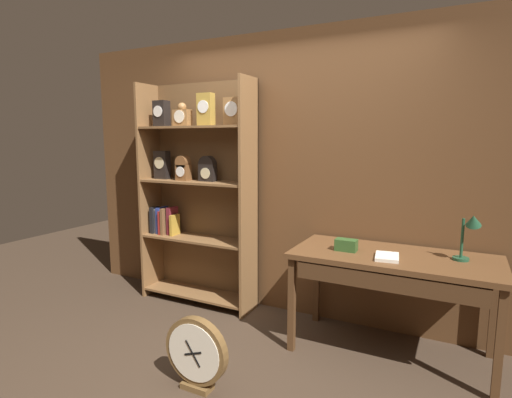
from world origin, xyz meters
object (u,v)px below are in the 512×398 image
object	(u,v)px
bookshelf	(195,190)
toolbox_small	(346,245)
open_repair_manual	(387,257)
round_clock_large	(196,353)
workbench	(393,266)
desk_lamp	(470,231)

from	to	relation	value
bookshelf	toolbox_small	bearing A→B (deg)	-8.95
bookshelf	open_repair_manual	bearing A→B (deg)	-9.52
toolbox_small	bookshelf	bearing A→B (deg)	171.05
bookshelf	toolbox_small	distance (m)	1.64
bookshelf	open_repair_manual	xyz separation A→B (m)	(1.91, -0.32, -0.34)
open_repair_manual	round_clock_large	xyz separation A→B (m)	(-1.02, -0.92, -0.54)
bookshelf	toolbox_small	size ratio (longest dim) A/B	13.48
workbench	desk_lamp	xyz separation A→B (m)	(0.48, 0.07, 0.31)
bookshelf	workbench	bearing A→B (deg)	-6.57
desk_lamp	toolbox_small	world-z (taller)	desk_lamp
desk_lamp	open_repair_manual	distance (m)	0.58
desk_lamp	round_clock_large	size ratio (longest dim) A/B	0.72
desk_lamp	toolbox_small	size ratio (longest dim) A/B	2.22
open_repair_manual	round_clock_large	bearing A→B (deg)	-146.05
toolbox_small	workbench	bearing A→B (deg)	4.60
open_repair_manual	bookshelf	bearing A→B (deg)	162.34
desk_lamp	round_clock_large	xyz separation A→B (m)	(-1.54, -1.09, -0.76)
bookshelf	open_repair_manual	distance (m)	1.96
desk_lamp	open_repair_manual	bearing A→B (deg)	-161.96
toolbox_small	open_repair_manual	xyz separation A→B (m)	(0.32, -0.07, -0.03)
bookshelf	toolbox_small	world-z (taller)	bookshelf
desk_lamp	open_repair_manual	size ratio (longest dim) A/B	1.63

